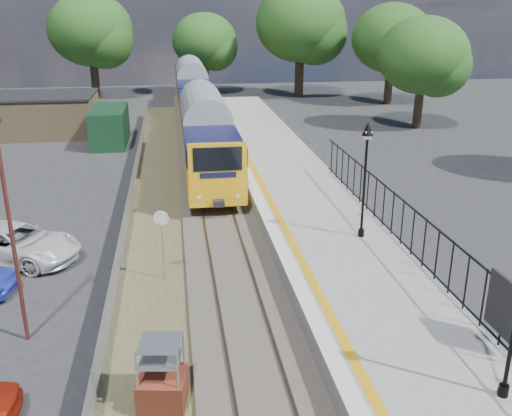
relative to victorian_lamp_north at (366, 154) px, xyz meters
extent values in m
plane|color=#2D2D30|center=(-5.30, -6.00, -4.30)|extent=(120.00, 120.00, 0.00)
cube|color=#473F38|center=(-5.30, 4.00, -4.20)|extent=(3.40, 80.00, 0.20)
cube|color=#4C472D|center=(-8.20, 2.00, -4.27)|extent=(2.60, 70.00, 0.06)
cube|color=brown|center=(-6.02, 4.00, -4.08)|extent=(0.07, 80.00, 0.14)
cube|color=brown|center=(-4.58, 4.00, -4.08)|extent=(0.07, 80.00, 0.14)
cube|color=gray|center=(-1.10, 2.00, -3.85)|extent=(5.00, 70.00, 0.90)
cube|color=silver|center=(-3.35, 2.00, -3.39)|extent=(0.50, 70.00, 0.01)
cube|color=gold|center=(-2.85, 2.00, -3.39)|extent=(0.30, 70.00, 0.01)
cylinder|color=black|center=(0.20, -10.00, -3.25)|extent=(0.24, 0.24, 0.30)
cylinder|color=black|center=(0.00, 0.00, -3.25)|extent=(0.24, 0.24, 0.30)
cylinder|color=black|center=(0.00, 0.00, -1.40)|extent=(0.10, 0.10, 3.70)
cube|color=black|center=(0.00, 0.00, 0.55)|extent=(0.08, 0.08, 0.30)
cube|color=beige|center=(0.00, 0.00, 0.72)|extent=(0.26, 0.26, 0.30)
cone|color=black|center=(0.00, 0.00, 0.95)|extent=(0.44, 0.44, 0.50)
cube|color=black|center=(1.25, -3.50, -1.65)|extent=(0.05, 26.00, 0.05)
cube|color=black|center=(1.20, -8.00, -2.20)|extent=(0.08, 1.40, 1.60)
cube|color=#8E7750|center=(-17.30, 26.00, -2.80)|extent=(8.00, 6.00, 3.00)
cube|color=black|center=(-17.30, 26.00, -1.25)|extent=(8.20, 6.20, 0.15)
cube|color=#143820|center=(-11.80, 22.00, -3.00)|extent=(2.40, 6.00, 2.60)
cylinder|color=#332319|center=(-15.30, 44.00, -2.37)|extent=(0.88, 0.88, 3.85)
ellipsoid|color=#234F1A|center=(-15.30, 44.00, 2.85)|extent=(8.80, 8.80, 7.48)
cylinder|color=#332319|center=(-3.30, 46.00, -2.72)|extent=(0.72, 0.72, 3.15)
ellipsoid|color=#234F1A|center=(-3.30, 46.00, 1.55)|extent=(7.20, 7.20, 6.12)
cylinder|color=#332319|center=(6.70, 42.00, -2.20)|extent=(0.96, 0.96, 4.20)
ellipsoid|color=#234F1A|center=(6.70, 42.00, 3.50)|extent=(9.60, 9.60, 8.16)
cylinder|color=#332319|center=(14.70, 36.00, -2.55)|extent=(0.80, 0.80, 3.50)
ellipsoid|color=#234F1A|center=(14.70, 36.00, 2.20)|extent=(8.00, 8.00, 6.80)
cylinder|color=#332319|center=(12.70, 24.00, -2.72)|extent=(0.72, 0.72, 3.15)
ellipsoid|color=#234F1A|center=(12.70, 24.00, 1.55)|extent=(7.20, 7.20, 6.12)
cube|color=gold|center=(-5.30, 14.97, -2.61)|extent=(2.80, 20.00, 1.90)
cube|color=#10123E|center=(-5.30, 14.97, -1.31)|extent=(2.82, 20.00, 0.90)
cube|color=black|center=(-5.30, 14.97, -1.31)|extent=(2.82, 18.00, 0.70)
cube|color=black|center=(-5.30, 14.97, -3.79)|extent=(2.00, 18.00, 0.45)
cube|color=gold|center=(-5.30, 35.57, -2.61)|extent=(2.80, 20.00, 1.90)
cube|color=#10123E|center=(-5.30, 35.57, -1.31)|extent=(2.82, 20.00, 0.90)
cube|color=black|center=(-5.30, 35.57, -1.31)|extent=(2.82, 18.00, 0.70)
cube|color=black|center=(-5.30, 35.57, -3.79)|extent=(2.00, 18.00, 0.45)
cube|color=black|center=(-5.30, 4.76, -1.26)|extent=(2.24, 0.04, 1.10)
cube|color=brown|center=(-7.80, -8.04, -3.85)|extent=(1.34, 1.34, 0.90)
cylinder|color=#999EA3|center=(-7.81, -0.98, -3.05)|extent=(0.06, 0.06, 2.49)
cylinder|color=silver|center=(-7.81, -1.03, -1.81)|extent=(0.55, 0.14, 0.56)
cylinder|color=#4B1F19|center=(-11.92, -4.36, -0.97)|extent=(0.12, 0.12, 6.66)
imported|color=white|center=(-13.64, 1.66, -3.57)|extent=(5.80, 4.42, 1.46)
camera|label=1|loc=(-7.21, -20.24, 5.33)|focal=40.00mm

